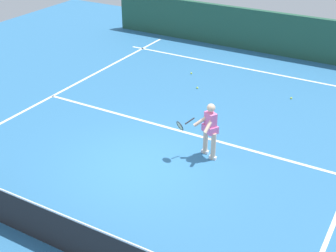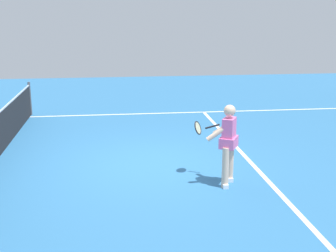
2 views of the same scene
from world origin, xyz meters
name	(u,v)px [view 1 (image 1 of 2)]	position (x,y,z in m)	size (l,w,h in m)	color
ground_plane	(139,166)	(0.00, 0.00, 0.00)	(26.97, 26.97, 0.00)	teal
court_back_wall	(270,33)	(0.00, -10.07, 0.88)	(14.86, 0.24, 1.75)	#23513D
baseline_marking	(249,69)	(0.00, -7.87, 0.00)	(10.86, 0.10, 0.01)	white
service_line_marking	(179,131)	(0.00, -2.17, 0.00)	(9.86, 0.10, 0.01)	white
sideline_left_marking	(332,228)	(-4.93, 0.00, 0.00)	(0.10, 18.75, 0.01)	white
sideline_right_marking	(4,122)	(4.93, 0.00, 0.00)	(0.10, 18.75, 0.01)	white
court_net	(46,225)	(0.00, 3.40, 0.49)	(10.54, 0.08, 1.06)	#4C4C51
tennis_player	(209,128)	(-1.35, -1.32, 0.85)	(1.06, 0.80, 1.55)	beige
tennis_ball_near	(291,98)	(-2.23, -6.01, 0.03)	(0.07, 0.07, 0.07)	#D1E533
tennis_ball_mid	(191,73)	(1.74, -6.32, 0.03)	(0.07, 0.07, 0.07)	#D1E533
tennis_ball_far	(197,88)	(0.92, -5.20, 0.03)	(0.07, 0.07, 0.07)	#D1E533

